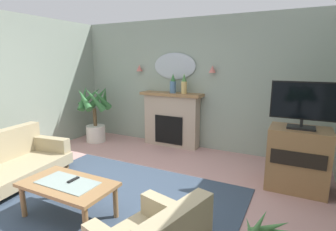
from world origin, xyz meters
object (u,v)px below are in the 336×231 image
floral_couch (5,164)px  mantel_vase_centre (173,85)px  coffee_table (68,187)px  tv_cabinet (298,159)px  potted_plant_tall_palm (95,112)px  wall_mirror (174,66)px  mantel_vase_right (184,84)px  wall_sconce_right (212,69)px  fireplace (171,120)px  tv_flatscreen (303,104)px  wall_sconce_left (139,68)px  tv_remote (73,180)px

floral_couch → mantel_vase_centre: bearing=62.6°
coffee_table → tv_cabinet: size_ratio=1.22×
coffee_table → potted_plant_tall_palm: size_ratio=0.85×
tv_cabinet → potted_plant_tall_palm: bearing=174.0°
wall_mirror → coffee_table: size_ratio=0.87×
coffee_table → floral_couch: size_ratio=0.61×
mantel_vase_right → wall_sconce_right: 0.64m
tv_cabinet → fireplace: bearing=158.8°
fireplace → floral_couch: 3.12m
wall_mirror → tv_flatscreen: 2.77m
mantel_vase_right → floral_couch: size_ratio=0.23×
wall_sconce_left → coffee_table: 3.48m
tv_remote → tv_cabinet: size_ratio=0.18×
mantel_vase_centre → tv_remote: size_ratio=2.53×
wall_mirror → mantel_vase_right: bearing=-29.5°
wall_sconce_right → floral_couch: bearing=-127.8°
coffee_table → tv_remote: (0.02, 0.07, 0.07)m
fireplace → tv_cabinet: bearing=-21.2°
fireplace → coffee_table: bearing=-87.3°
mantel_vase_right → fireplace: bearing=174.6°
mantel_vase_right → tv_remote: 3.03m
wall_sconce_right → mantel_vase_right: bearing=-167.7°
fireplace → tv_flatscreen: (2.49, -0.99, 0.68)m
wall_mirror → wall_sconce_left: 0.85m
wall_sconce_right → tv_remote: size_ratio=0.88×
floral_couch → potted_plant_tall_palm: (-0.29, 2.26, 0.37)m
wall_sconce_left → floral_couch: size_ratio=0.08×
tv_remote → tv_flatscreen: tv_flatscreen is taller
fireplace → wall_sconce_right: 1.38m
tv_flatscreen → mantel_vase_right: bearing=156.4°
mantel_vase_right → wall_mirror: 0.50m
wall_mirror → coffee_table: 3.40m
tv_cabinet → tv_flatscreen: size_ratio=1.07×
wall_sconce_left → potted_plant_tall_palm: (-0.82, -0.62, -0.97)m
mantel_vase_right → wall_mirror: bearing=150.5°
wall_mirror → wall_sconce_left: size_ratio=6.86×
wall_sconce_right → tv_cabinet: size_ratio=0.16×
wall_sconce_right → wall_mirror: bearing=176.6°
mantel_vase_right → coffee_table: size_ratio=0.37×
coffee_table → tv_flatscreen: tv_flatscreen is taller
tv_cabinet → potted_plant_tall_palm: size_ratio=0.69×
mantel_vase_centre → tv_remote: bearing=-87.7°
wall_mirror → potted_plant_tall_palm: 2.07m
fireplace → coffee_table: (0.14, -2.99, -0.19)m
wall_mirror → potted_plant_tall_palm: wall_mirror is taller
coffee_table → floral_couch: floral_couch is taller
fireplace → potted_plant_tall_palm: size_ratio=1.05×
mantel_vase_centre → wall_mirror: 0.41m
potted_plant_tall_palm → mantel_vase_centre: bearing=16.1°
tv_remote → floral_couch: (-1.55, 0.13, -0.13)m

